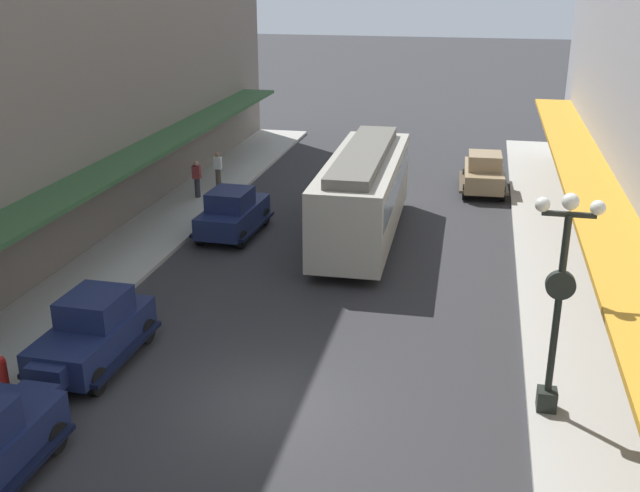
# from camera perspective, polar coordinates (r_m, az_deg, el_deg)

# --- Properties ---
(ground_plane) EXTENTS (200.00, 200.00, 0.00)m
(ground_plane) POSITION_cam_1_polar(r_m,az_deg,el_deg) (18.19, -4.07, -11.84)
(ground_plane) COLOR #2D2D30
(sidewalk_right) EXTENTS (3.00, 60.00, 0.15)m
(sidewalk_right) POSITION_cam_1_polar(r_m,az_deg,el_deg) (17.85, 20.48, -13.65)
(sidewalk_right) COLOR #A8A59E
(sidewalk_right) RESTS_ON ground
(parked_car_0) EXTENTS (2.21, 4.28, 1.84)m
(parked_car_0) POSITION_cam_1_polar(r_m,az_deg,el_deg) (20.28, -16.82, -6.08)
(parked_car_0) COLOR #19234C
(parked_car_0) RESTS_ON ground
(parked_car_2) EXTENTS (2.27, 4.31, 1.84)m
(parked_car_2) POSITION_cam_1_polar(r_m,az_deg,el_deg) (35.12, 12.30, 5.52)
(parked_car_2) COLOR #997F5B
(parked_car_2) RESTS_ON ground
(parked_car_3) EXTENTS (2.27, 4.31, 1.84)m
(parked_car_3) POSITION_cam_1_polar(r_m,az_deg,el_deg) (28.86, -6.62, 2.63)
(parked_car_3) COLOR #19234C
(parked_car_3) RESTS_ON ground
(streetcar) EXTENTS (2.68, 9.64, 3.46)m
(streetcar) POSITION_cam_1_polar(r_m,az_deg,el_deg) (27.95, 3.29, 4.20)
(streetcar) COLOR #ADA899
(streetcar) RESTS_ON ground
(lamp_post_with_clock) EXTENTS (1.42, 0.44, 5.16)m
(lamp_post_with_clock) POSITION_cam_1_polar(r_m,az_deg,el_deg) (17.14, 17.66, -3.64)
(lamp_post_with_clock) COLOR black
(lamp_post_with_clock) RESTS_ON sidewalk_right
(fire_hydrant) EXTENTS (0.24, 0.24, 0.82)m
(fire_hydrant) POSITION_cam_1_polar(r_m,az_deg,el_deg) (19.85, -22.92, -8.74)
(fire_hydrant) COLOR #B21E19
(fire_hydrant) RESTS_ON sidewalk_left
(pedestrian_0) EXTENTS (0.36, 0.24, 1.64)m
(pedestrian_0) POSITION_cam_1_polar(r_m,az_deg,el_deg) (34.89, -7.74, 5.78)
(pedestrian_0) COLOR #4C4238
(pedestrian_0) RESTS_ON sidewalk_left
(pedestrian_1) EXTENTS (0.36, 0.24, 1.64)m
(pedestrian_1) POSITION_cam_1_polar(r_m,az_deg,el_deg) (33.45, -9.31, 5.06)
(pedestrian_1) COLOR #2D2D33
(pedestrian_1) RESTS_ON sidewalk_left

